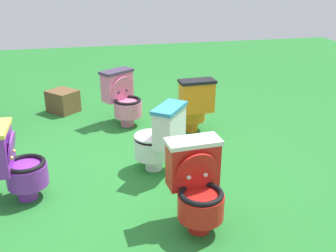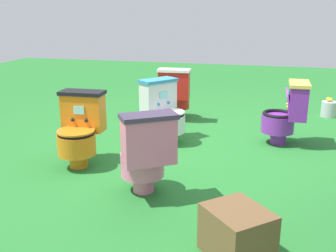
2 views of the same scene
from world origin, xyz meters
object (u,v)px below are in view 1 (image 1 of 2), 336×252
(toilet_red, at_px, (197,185))
(toilet_pink, at_px, (123,97))
(toilet_orange, at_px, (194,105))
(toilet_white, at_px, (160,138))
(small_crate, at_px, (63,101))
(toilet_purple, at_px, (14,163))

(toilet_red, distance_m, toilet_pink, 2.39)
(toilet_red, relative_size, toilet_orange, 1.00)
(toilet_orange, relative_size, toilet_white, 1.00)
(toilet_white, bearing_deg, toilet_pink, 45.63)
(toilet_red, xyz_separation_m, small_crate, (3.04, 1.14, -0.21))
(toilet_red, relative_size, toilet_purple, 1.00)
(toilet_orange, distance_m, toilet_purple, 2.30)
(toilet_red, bearing_deg, toilet_purple, -30.28)
(toilet_orange, xyz_separation_m, toilet_white, (-0.90, 0.61, 0.00))
(toilet_orange, bearing_deg, small_crate, 141.87)
(toilet_white, bearing_deg, toilet_red, -137.15)
(toilet_purple, height_order, small_crate, toilet_purple)
(toilet_orange, bearing_deg, toilet_purple, -152.71)
(toilet_orange, height_order, toilet_pink, same)
(toilet_orange, relative_size, toilet_pink, 1.00)
(toilet_white, bearing_deg, toilet_purple, 137.43)
(toilet_pink, distance_m, toilet_purple, 2.01)
(toilet_orange, relative_size, small_crate, 1.85)
(toilet_orange, bearing_deg, toilet_pink, 146.74)
(toilet_white, height_order, small_crate, toilet_white)
(toilet_orange, bearing_deg, toilet_red, -108.07)
(small_crate, bearing_deg, toilet_pink, -129.64)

